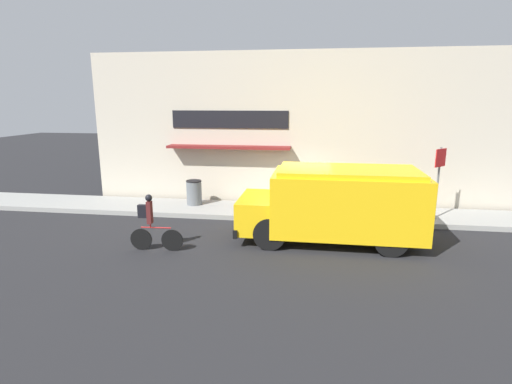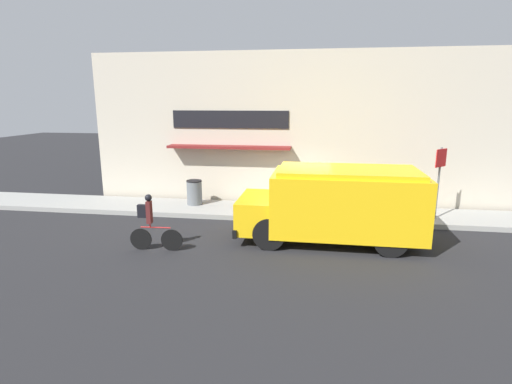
{
  "view_description": "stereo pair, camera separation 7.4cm",
  "coord_description": "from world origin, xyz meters",
  "px_view_note": "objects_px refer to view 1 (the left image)",
  "views": [
    {
      "loc": [
        0.71,
        -13.2,
        4.12
      ],
      "look_at": [
        -1.2,
        -0.2,
        1.1
      ],
      "focal_mm": 28.0,
      "sensor_mm": 36.0,
      "label": 1
    },
    {
      "loc": [
        0.78,
        -13.19,
        4.12
      ],
      "look_at": [
        -1.2,
        -0.2,
        1.1
      ],
      "focal_mm": 28.0,
      "sensor_mm": 36.0,
      "label": 2
    }
  ],
  "objects_px": {
    "cyclist": "(152,223)",
    "trash_bin": "(194,192)",
    "school_bus": "(337,203)",
    "stop_sign_post": "(439,171)"
  },
  "relations": [
    {
      "from": "cyclist",
      "to": "trash_bin",
      "type": "height_order",
      "value": "cyclist"
    },
    {
      "from": "school_bus",
      "to": "stop_sign_post",
      "type": "distance_m",
      "value": 4.22
    },
    {
      "from": "school_bus",
      "to": "trash_bin",
      "type": "relative_size",
      "value": 5.66
    },
    {
      "from": "cyclist",
      "to": "stop_sign_post",
      "type": "xyz_separation_m",
      "value": [
        8.58,
        3.85,
        1.02
      ]
    },
    {
      "from": "school_bus",
      "to": "stop_sign_post",
      "type": "bearing_deg",
      "value": 34.36
    },
    {
      "from": "school_bus",
      "to": "trash_bin",
      "type": "bearing_deg",
      "value": 151.28
    },
    {
      "from": "cyclist",
      "to": "stop_sign_post",
      "type": "distance_m",
      "value": 9.46
    },
    {
      "from": "stop_sign_post",
      "to": "trash_bin",
      "type": "height_order",
      "value": "stop_sign_post"
    },
    {
      "from": "cyclist",
      "to": "trash_bin",
      "type": "bearing_deg",
      "value": 88.68
    },
    {
      "from": "trash_bin",
      "to": "stop_sign_post",
      "type": "bearing_deg",
      "value": -3.94
    }
  ]
}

